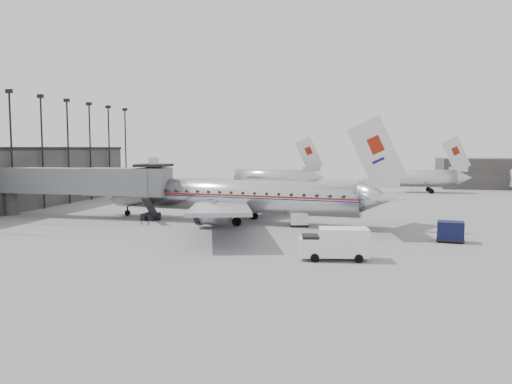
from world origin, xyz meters
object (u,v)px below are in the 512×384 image
airliner (235,196)px  baggage_cart_white (299,219)px  service_van (335,243)px  baggage_cart_navy (450,231)px  ramp_worker (198,218)px

airliner → baggage_cart_white: 7.78m
service_van → airliner: bearing=116.6°
baggage_cart_white → baggage_cart_navy: bearing=-35.1°
baggage_cart_navy → airliner: bearing=169.2°
airliner → baggage_cart_white: airliner is taller
service_van → ramp_worker: 19.55m
baggage_cart_navy → ramp_worker: baggage_cart_navy is taller
ramp_worker → service_van: bearing=-67.4°
service_van → baggage_cart_white: (-4.49, 14.80, -0.44)m
airliner → service_van: airliner is taller
airliner → baggage_cart_navy: airliner is taller
service_van → baggage_cart_navy: 13.13m
service_van → ramp_worker: (-14.82, 12.75, -0.37)m
baggage_cart_navy → service_van: bearing=-127.8°
service_van → baggage_cart_navy: bearing=34.8°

